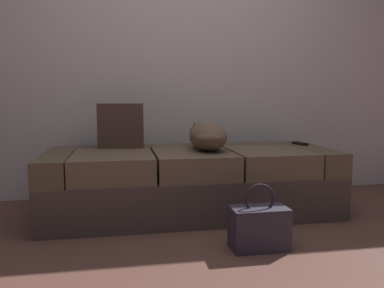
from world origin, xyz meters
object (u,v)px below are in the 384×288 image
(dog_tan, at_px, (206,136))
(throw_pillow, at_px, (121,126))
(couch, at_px, (191,181))
(tv_remote, at_px, (300,144))
(handbag, at_px, (259,227))

(dog_tan, xyz_separation_m, throw_pillow, (-0.62, 0.23, 0.06))
(couch, relative_size, dog_tan, 3.42)
(couch, height_order, tv_remote, tv_remote)
(couch, bearing_deg, dog_tan, -3.85)
(couch, xyz_separation_m, dog_tan, (0.12, -0.01, 0.34))
(couch, relative_size, throw_pillow, 6.17)
(throw_pillow, bearing_deg, couch, -24.11)
(throw_pillow, bearing_deg, dog_tan, -20.65)
(couch, distance_m, tv_remote, 0.98)
(dog_tan, relative_size, tv_remote, 4.09)
(couch, bearing_deg, throw_pillow, 155.89)
(tv_remote, bearing_deg, handbag, -143.16)
(tv_remote, bearing_deg, dog_tan, 173.81)
(couch, relative_size, handbag, 5.55)
(couch, relative_size, tv_remote, 13.99)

